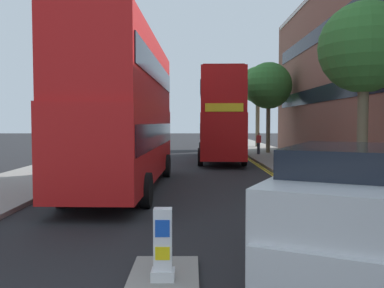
{
  "coord_description": "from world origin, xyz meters",
  "views": [
    {
      "loc": [
        0.44,
        -2.34,
        2.52
      ],
      "look_at": [
        0.5,
        11.0,
        1.8
      ],
      "focal_mm": 37.85,
      "sensor_mm": 36.0,
      "label": 1
    }
  ],
  "objects_px": {
    "keep_left_bollard": "(161,247)",
    "pedestrian_far": "(257,143)",
    "double_decker_bus_away": "(123,109)",
    "taxi_minivan": "(342,210)",
    "double_decker_bus_oncoming": "(218,114)"
  },
  "relations": [
    {
      "from": "double_decker_bus_away",
      "to": "pedestrian_far",
      "type": "relative_size",
      "value": 6.71
    },
    {
      "from": "double_decker_bus_away",
      "to": "double_decker_bus_oncoming",
      "type": "height_order",
      "value": "same"
    },
    {
      "from": "double_decker_bus_oncoming",
      "to": "taxi_minivan",
      "type": "xyz_separation_m",
      "value": [
        0.66,
        -19.97,
        -1.96
      ]
    },
    {
      "from": "taxi_minivan",
      "to": "pedestrian_far",
      "type": "xyz_separation_m",
      "value": [
        2.48,
        23.57,
        -0.08
      ]
    },
    {
      "from": "keep_left_bollard",
      "to": "double_decker_bus_away",
      "type": "bearing_deg",
      "value": 102.76
    },
    {
      "from": "keep_left_bollard",
      "to": "double_decker_bus_oncoming",
      "type": "bearing_deg",
      "value": 83.65
    },
    {
      "from": "double_decker_bus_away",
      "to": "keep_left_bollard",
      "type": "bearing_deg",
      "value": -77.24
    },
    {
      "from": "keep_left_bollard",
      "to": "double_decker_bus_away",
      "type": "xyz_separation_m",
      "value": [
        -2.06,
        9.11,
        2.42
      ]
    },
    {
      "from": "keep_left_bollard",
      "to": "pedestrian_far",
      "type": "bearing_deg",
      "value": 77.31
    },
    {
      "from": "double_decker_bus_away",
      "to": "taxi_minivan",
      "type": "relative_size",
      "value": 2.11
    },
    {
      "from": "keep_left_bollard",
      "to": "taxi_minivan",
      "type": "height_order",
      "value": "taxi_minivan"
    },
    {
      "from": "double_decker_bus_away",
      "to": "taxi_minivan",
      "type": "height_order",
      "value": "double_decker_bus_away"
    },
    {
      "from": "double_decker_bus_oncoming",
      "to": "taxi_minivan",
      "type": "distance_m",
      "value": 20.08
    },
    {
      "from": "keep_left_bollard",
      "to": "taxi_minivan",
      "type": "distance_m",
      "value": 3.02
    },
    {
      "from": "double_decker_bus_away",
      "to": "pedestrian_far",
      "type": "height_order",
      "value": "double_decker_bus_away"
    }
  ]
}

